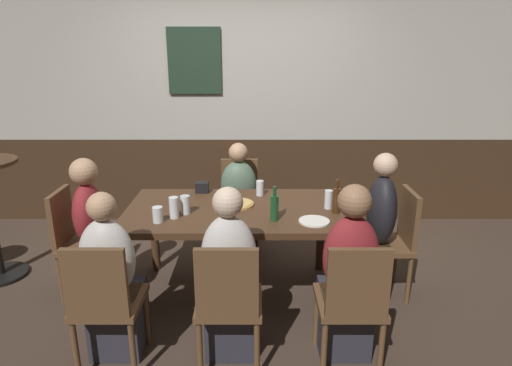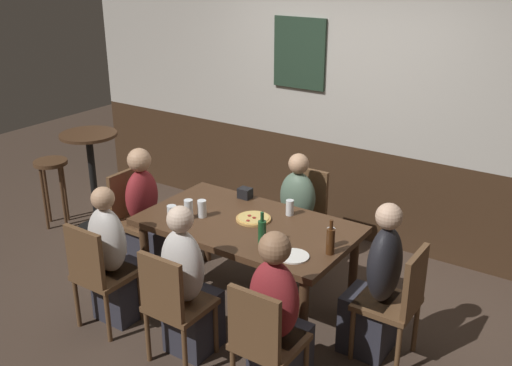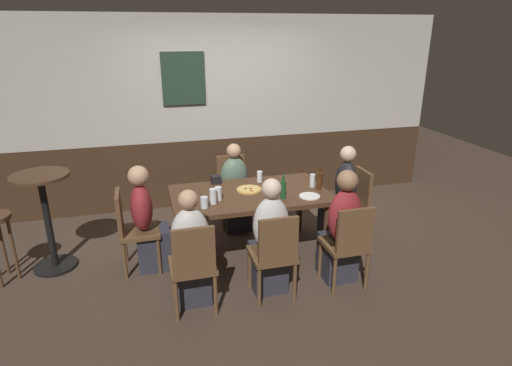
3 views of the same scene
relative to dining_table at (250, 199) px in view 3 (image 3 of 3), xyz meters
name	(u,v)px [view 3 (image 3 of 3)]	position (x,y,z in m)	size (l,w,h in m)	color
ground_plane	(250,253)	(0.00, 0.00, -0.66)	(12.00, 12.00, 0.00)	#423328
wall_back	(220,113)	(0.00, 1.65, 0.64)	(6.40, 0.13, 2.60)	#3D2819
dining_table	(250,199)	(0.00, 0.00, 0.00)	(1.68, 0.96, 0.74)	#472D1C
chair_mid_far	(233,186)	(0.00, 0.90, -0.17)	(0.40, 0.40, 0.88)	brown
chair_right_near	(349,242)	(0.74, -0.90, -0.17)	(0.40, 0.40, 0.88)	brown
chair_head_west	(132,226)	(-1.26, 0.00, -0.17)	(0.40, 0.40, 0.88)	brown
chair_head_east	(353,202)	(1.26, 0.00, -0.17)	(0.40, 0.40, 0.88)	brown
chair_mid_near	(275,252)	(0.00, -0.90, -0.17)	(0.40, 0.40, 0.88)	brown
chair_left_near	(193,263)	(-0.74, -0.90, -0.17)	(0.40, 0.40, 0.88)	brown
person_mid_far	(235,194)	(0.00, 0.73, -0.21)	(0.34, 0.37, 1.09)	#2D2D38
person_right_near	(341,234)	(0.74, -0.73, -0.16)	(0.34, 0.37, 1.18)	#2D2D38
person_head_west	(148,226)	(-1.09, 0.00, -0.18)	(0.37, 0.34, 1.14)	#2D2D38
person_head_east	(341,203)	(1.10, 0.00, -0.17)	(0.37, 0.34, 1.18)	#2D2D38
person_mid_near	(269,245)	(0.00, -0.73, -0.17)	(0.34, 0.37, 1.16)	#2D2D38
person_left_near	(191,256)	(-0.74, -0.73, -0.19)	(0.34, 0.37, 1.13)	#2D2D38
pizza	(249,189)	(0.01, 0.07, 0.09)	(0.28, 0.28, 0.03)	tan
tumbler_water	(260,177)	(0.20, 0.31, 0.14)	(0.06, 0.06, 0.13)	silver
pint_glass_pale	(218,194)	(-0.36, -0.11, 0.14)	(0.07, 0.07, 0.14)	silver
pint_glass_amber	(312,181)	(0.72, 0.00, 0.14)	(0.06, 0.06, 0.15)	silver
beer_glass_tall	(204,203)	(-0.54, -0.28, 0.13)	(0.07, 0.07, 0.11)	silver
pint_glass_stout	(213,197)	(-0.43, -0.19, 0.15)	(0.07, 0.07, 0.16)	silver
beer_bottle_green	(283,189)	(0.30, -0.24, 0.18)	(0.06, 0.06, 0.26)	#194723
beer_bottle_brown	(320,180)	(0.77, -0.09, 0.18)	(0.06, 0.06, 0.26)	#42230F
plate_white_large	(310,196)	(0.58, -0.28, 0.08)	(0.22, 0.22, 0.01)	white
condiment_caddy	(216,180)	(-0.30, 0.39, 0.12)	(0.11, 0.09, 0.09)	black
side_bar_table	(47,214)	(-2.09, 0.27, -0.05)	(0.56, 0.56, 1.05)	black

